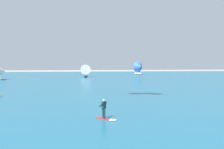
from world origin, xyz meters
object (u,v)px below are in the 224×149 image
at_px(sailboat_leading, 139,68).
at_px(sailboat_far_right, 2,73).
at_px(kitesurfer, 106,112).
at_px(sailboat_outermost, 86,71).

xyz_separation_m(sailboat_leading, sailboat_far_right, (-36.18, -15.74, -0.43)).
bearing_deg(sailboat_far_right, sailboat_leading, 23.51).
height_order(kitesurfer, sailboat_far_right, sailboat_far_right).
relative_size(sailboat_leading, sailboat_far_right, 1.25).
bearing_deg(kitesurfer, sailboat_leading, 76.48).
height_order(sailboat_leading, sailboat_far_right, sailboat_leading).
bearing_deg(sailboat_leading, kitesurfer, -103.52).
relative_size(kitesurfer, sailboat_leading, 0.39).
distance_m(sailboat_leading, sailboat_far_right, 39.46).
bearing_deg(kitesurfer, sailboat_outermost, 93.65).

